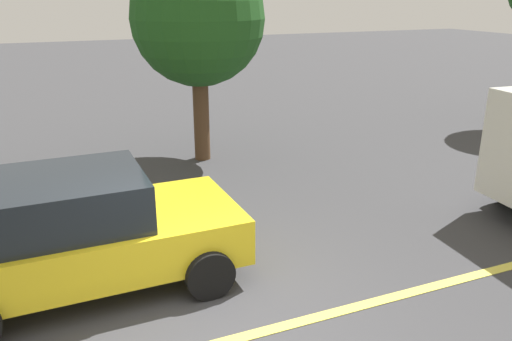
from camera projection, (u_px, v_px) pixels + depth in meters
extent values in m
cube|color=#E0D14C|center=(434.00, 286.00, 6.80)|extent=(28.00, 0.16, 0.01)
cylinder|color=black|center=(511.00, 185.00, 9.35)|extent=(0.78, 0.32, 0.76)
cube|color=gold|center=(88.00, 241.00, 6.69)|extent=(3.99, 1.92, 0.62)
cube|color=black|center=(66.00, 199.00, 6.41)|extent=(1.93, 1.66, 0.62)
cylinder|color=black|center=(172.00, 218.00, 8.10)|extent=(0.64, 0.23, 0.64)
cylinder|color=black|center=(209.00, 274.00, 6.49)|extent=(0.64, 0.23, 0.64)
cylinder|color=#513823|center=(201.00, 109.00, 11.67)|extent=(0.36, 0.36, 2.37)
sphere|color=#1E4C1C|center=(198.00, 18.00, 11.02)|extent=(2.91, 2.91, 2.91)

